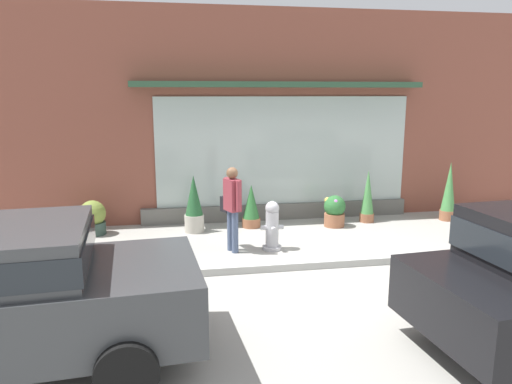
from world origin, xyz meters
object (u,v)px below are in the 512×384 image
object	(u,v)px
potted_plant_window_right	(251,207)
potted_plant_corner_tall	(335,211)
pedestrian_with_handbag	(232,203)
potted_plant_near_hydrant	(93,218)
potted_plant_low_front	(368,197)
fire_hydrant	(272,226)
potted_plant_trailing_edge	(449,192)
potted_plant_window_left	(194,205)

from	to	relation	value
potted_plant_window_right	potted_plant_corner_tall	xyz separation A→B (m)	(1.78, -0.26, -0.10)
pedestrian_with_handbag	potted_plant_window_right	xyz separation A→B (m)	(0.61, 1.54, -0.45)
potted_plant_near_hydrant	potted_plant_low_front	bearing A→B (deg)	-0.30
pedestrian_with_handbag	potted_plant_near_hydrant	size ratio (longest dim) A/B	2.21
potted_plant_near_hydrant	potted_plant_corner_tall	bearing A→B (deg)	-2.96
potted_plant_corner_tall	potted_plant_low_front	bearing A→B (deg)	15.32
potted_plant_near_hydrant	fire_hydrant	bearing A→B (deg)	-25.01
potted_plant_corner_tall	pedestrian_with_handbag	bearing A→B (deg)	-151.67
potted_plant_near_hydrant	potted_plant_corner_tall	world-z (taller)	potted_plant_near_hydrant
potted_plant_trailing_edge	potted_plant_window_left	distance (m)	5.69
potted_plant_window_right	potted_plant_window_left	size ratio (longest dim) A/B	0.78
fire_hydrant	potted_plant_window_right	xyz separation A→B (m)	(-0.13, 1.58, 0.00)
potted_plant_corner_tall	potted_plant_window_left	world-z (taller)	potted_plant_window_left
fire_hydrant	pedestrian_with_handbag	bearing A→B (deg)	177.46
potted_plant_window_right	potted_plant_low_front	world-z (taller)	potted_plant_low_front
potted_plant_window_right	pedestrian_with_handbag	bearing A→B (deg)	-111.52
potted_plant_near_hydrant	potted_plant_trailing_edge	size ratio (longest dim) A/B	0.53
potted_plant_near_hydrant	pedestrian_with_handbag	bearing A→B (deg)	-30.27
potted_plant_window_right	potted_plant_low_front	distance (m)	2.62
potted_plant_low_front	potted_plant_corner_tall	size ratio (longest dim) A/B	1.73
potted_plant_near_hydrant	potted_plant_trailing_edge	xyz separation A→B (m)	(7.73, -0.21, 0.29)
potted_plant_near_hydrant	potted_plant_window_left	xyz separation A→B (m)	(2.04, -0.16, 0.22)
pedestrian_with_handbag	potted_plant_low_front	distance (m)	3.58
potted_plant_window_right	potted_plant_near_hydrant	world-z (taller)	potted_plant_window_right
fire_hydrant	potted_plant_window_right	distance (m)	1.58
fire_hydrant	potted_plant_trailing_edge	size ratio (longest dim) A/B	0.68
potted_plant_window_left	potted_plant_window_right	bearing A→B (deg)	7.42
fire_hydrant	potted_plant_window_left	distance (m)	1.96
fire_hydrant	pedestrian_with_handbag	size ratio (longest dim) A/B	0.59
fire_hydrant	potted_plant_low_front	world-z (taller)	potted_plant_low_front
fire_hydrant	potted_plant_near_hydrant	size ratio (longest dim) A/B	1.29
potted_plant_near_hydrant	potted_plant_window_left	world-z (taller)	potted_plant_window_left
potted_plant_low_front	potted_plant_trailing_edge	bearing A→B (deg)	-5.50
potted_plant_low_front	potted_plant_window_left	xyz separation A→B (m)	(-3.84, -0.13, 0.00)
fire_hydrant	pedestrian_with_handbag	distance (m)	0.86
potted_plant_window_right	potted_plant_window_left	bearing A→B (deg)	-172.58
potted_plant_near_hydrant	potted_plant_window_left	distance (m)	2.06
fire_hydrant	potted_plant_corner_tall	world-z (taller)	fire_hydrant
pedestrian_with_handbag	potted_plant_corner_tall	bearing A→B (deg)	-83.58
potted_plant_near_hydrant	potted_plant_trailing_edge	bearing A→B (deg)	-1.55
potted_plant_low_front	potted_plant_corner_tall	xyz separation A→B (m)	(-0.84, -0.23, -0.22)
fire_hydrant	potted_plant_window_left	xyz separation A→B (m)	(-1.35, 1.42, 0.12)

